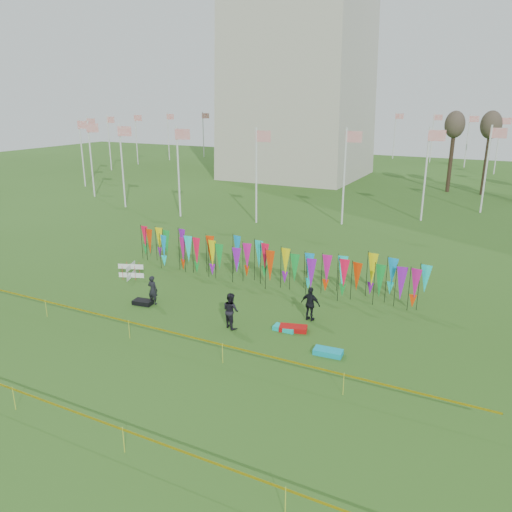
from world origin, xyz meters
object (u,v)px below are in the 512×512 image
at_px(box_kite, 131,271).
at_px(kite_bag_turquoise, 284,328).
at_px(kite_bag_black, 143,302).
at_px(person_right, 310,304).
at_px(person_left, 153,290).
at_px(kite_bag_teal, 328,352).
at_px(person_mid, 231,310).
at_px(kite_bag_red, 293,328).

xyz_separation_m(box_kite, kite_bag_turquoise, (11.02, -2.37, -0.33)).
bearing_deg(kite_bag_black, kite_bag_turquoise, 3.78).
height_order(person_right, kite_bag_black, person_right).
distance_m(person_left, kite_bag_teal, 9.99).
xyz_separation_m(person_left, person_mid, (4.99, -0.61, 0.08)).
distance_m(person_right, kite_bag_black, 8.75).
xyz_separation_m(box_kite, person_right, (11.67, -0.80, 0.41)).
height_order(person_mid, kite_bag_red, person_mid).
bearing_deg(person_mid, kite_bag_teal, -160.00).
relative_size(person_mid, kite_bag_black, 1.70).
relative_size(person_right, kite_bag_teal, 1.42).
distance_m(person_mid, person_right, 3.86).
distance_m(person_left, person_mid, 5.03).
height_order(person_right, kite_bag_turquoise, person_right).
bearing_deg(box_kite, person_left, -35.22).
xyz_separation_m(person_left, kite_bag_black, (-0.45, -0.30, -0.66)).
relative_size(person_left, person_right, 0.92).
relative_size(person_mid, person_right, 1.01).
xyz_separation_m(person_mid, person_right, (3.02, 2.40, -0.01)).
bearing_deg(kite_bag_turquoise, box_kite, 167.87).
relative_size(person_mid, kite_bag_teal, 1.44).
distance_m(box_kite, kite_bag_black, 4.33).
relative_size(box_kite, person_mid, 0.51).
relative_size(person_right, kite_bag_black, 1.68).
xyz_separation_m(box_kite, person_mid, (8.66, -3.20, 0.42)).
distance_m(box_kite, person_left, 4.50).
relative_size(box_kite, kite_bag_red, 0.69).
bearing_deg(kite_bag_red, kite_bag_black, -175.35).
distance_m(box_kite, kite_bag_turquoise, 11.28).
bearing_deg(person_left, kite_bag_red, -177.67).
distance_m(kite_bag_black, kite_bag_teal, 10.39).
height_order(person_left, person_right, person_right).
bearing_deg(person_right, kite_bag_turquoise, 74.17).
distance_m(person_left, kite_bag_black, 0.85).
bearing_deg(kite_bag_black, box_kite, 138.06).
height_order(kite_bag_turquoise, kite_bag_red, kite_bag_red).
bearing_deg(kite_bag_red, person_right, 78.92).
bearing_deg(box_kite, kite_bag_black, -41.94).
bearing_deg(person_left, person_right, -167.79).
xyz_separation_m(person_left, person_right, (8.01, 1.79, 0.07)).
bearing_deg(person_mid, kite_bag_black, 21.89).
distance_m(box_kite, kite_bag_red, 11.61).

